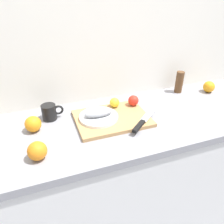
# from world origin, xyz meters

# --- Properties ---
(ground_plane) EXTENTS (12.00, 12.00, 0.00)m
(ground_plane) POSITION_xyz_m (0.00, 0.00, 0.00)
(ground_plane) COLOR slate
(back_wall) EXTENTS (3.20, 0.05, 2.50)m
(back_wall) POSITION_xyz_m (0.00, 0.33, 1.25)
(back_wall) COLOR white
(back_wall) RESTS_ON ground_plane
(kitchen_counter) EXTENTS (2.00, 0.60, 0.90)m
(kitchen_counter) POSITION_xyz_m (0.00, 0.00, 0.45)
(kitchen_counter) COLOR white
(kitchen_counter) RESTS_ON ground_plane
(cutting_board) EXTENTS (0.40, 0.29, 0.02)m
(cutting_board) POSITION_xyz_m (-0.11, 0.03, 0.91)
(cutting_board) COLOR tan
(cutting_board) RESTS_ON kitchen_counter
(white_plate) EXTENTS (0.21, 0.21, 0.01)m
(white_plate) POSITION_xyz_m (-0.19, 0.04, 0.93)
(white_plate) COLOR white
(white_plate) RESTS_ON cutting_board
(fish_fillet) EXTENTS (0.16, 0.07, 0.04)m
(fish_fillet) POSITION_xyz_m (-0.19, 0.04, 0.95)
(fish_fillet) COLOR gray
(fish_fillet) RESTS_ON white_plate
(chef_knife) EXTENTS (0.24, 0.21, 0.02)m
(chef_knife) POSITION_xyz_m (0.02, -0.08, 0.93)
(chef_knife) COLOR silver
(chef_knife) RESTS_ON cutting_board
(lemon_0) EXTENTS (0.06, 0.06, 0.06)m
(lemon_0) POSITION_xyz_m (-0.06, 0.13, 0.95)
(lemon_0) COLOR yellow
(lemon_0) RESTS_ON cutting_board
(tomato_0) EXTENTS (0.06, 0.06, 0.06)m
(tomato_0) POSITION_xyz_m (0.05, 0.11, 0.95)
(tomato_0) COLOR red
(tomato_0) RESTS_ON cutting_board
(coffee_mug_0) EXTENTS (0.12, 0.08, 0.09)m
(coffee_mug_0) POSITION_xyz_m (-0.43, 0.16, 0.94)
(coffee_mug_0) COLOR black
(coffee_mug_0) RESTS_ON kitchen_counter
(orange_0) EXTENTS (0.08, 0.08, 0.08)m
(orange_0) POSITION_xyz_m (-0.52, 0.07, 0.94)
(orange_0) COLOR orange
(orange_0) RESTS_ON kitchen_counter
(orange_1) EXTENTS (0.08, 0.08, 0.08)m
(orange_1) POSITION_xyz_m (-0.51, -0.16, 0.94)
(orange_1) COLOR orange
(orange_1) RESTS_ON kitchen_counter
(orange_2) EXTENTS (0.08, 0.08, 0.08)m
(orange_2) POSITION_xyz_m (0.64, 0.15, 0.94)
(orange_2) COLOR orange
(orange_2) RESTS_ON kitchen_counter
(pepper_mill) EXTENTS (0.05, 0.05, 0.15)m
(pepper_mill) POSITION_xyz_m (0.44, 0.22, 0.97)
(pepper_mill) COLOR brown
(pepper_mill) RESTS_ON kitchen_counter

